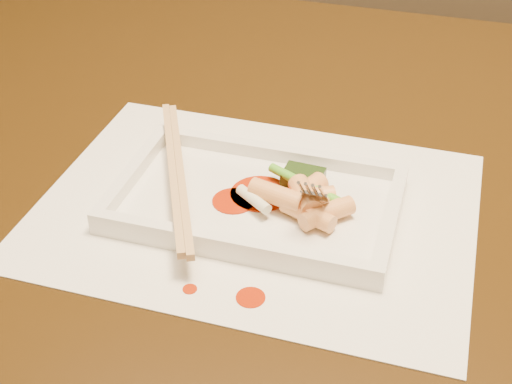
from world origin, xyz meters
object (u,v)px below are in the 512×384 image
(plate_base, at_px, (256,204))
(chopstick_a, at_px, (172,171))
(fork, at_px, (340,134))
(table, at_px, (229,236))
(placemat, at_px, (256,208))

(plate_base, height_order, chopstick_a, chopstick_a)
(fork, bearing_deg, plate_base, -165.58)
(table, bearing_deg, fork, -23.14)
(placemat, relative_size, chopstick_a, 1.63)
(chopstick_a, bearing_deg, placemat, 0.00)
(chopstick_a, relative_size, fork, 1.75)
(table, height_order, fork, fork)
(chopstick_a, bearing_deg, fork, 6.75)
(placemat, distance_m, chopstick_a, 0.09)
(table, distance_m, chopstick_a, 0.15)
(table, relative_size, placemat, 3.50)
(plate_base, xyz_separation_m, fork, (0.07, 0.02, 0.08))
(plate_base, bearing_deg, placemat, 135.00)
(table, height_order, plate_base, plate_base)
(placemat, height_order, chopstick_a, chopstick_a)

